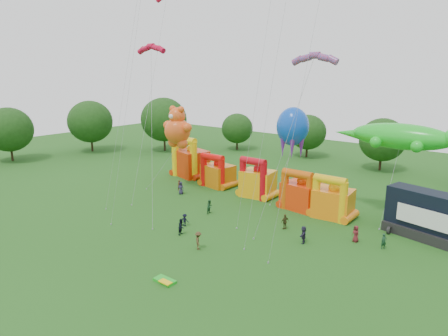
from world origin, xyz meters
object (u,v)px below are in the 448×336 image
Objects in this scene: spectator_4 at (285,222)px; bouncy_castle_2 at (257,181)px; teddy_bear_kite at (169,149)px; bouncy_castle_0 at (190,161)px; spectator_0 at (181,188)px; gecko_kite at (400,140)px; octopus_kite at (290,141)px; stage_trailer at (426,216)px.

bouncy_castle_2 is at bearing -108.24° from spectator_4.
teddy_bear_kite is (-12.78, -5.07, 4.00)m from bouncy_castle_2.
bouncy_castle_0 is at bearing 171.58° from bouncy_castle_2.
bouncy_castle_2 is at bearing 11.69° from spectator_0.
teddy_bear_kite reaches higher than gecko_kite.
octopus_kite is at bearing -5.25° from bouncy_castle_0.
gecko_kite reaches higher than stage_trailer.
teddy_bear_kite reaches higher than bouncy_castle_0.
octopus_kite reaches higher than bouncy_castle_2.
bouncy_castle_2 is at bearing -8.42° from bouncy_castle_0.
stage_trailer is 9.49m from gecko_kite.
bouncy_castle_2 is 0.68× the size of stage_trailer.
spectator_4 is (9.55, -8.21, -1.37)m from bouncy_castle_2.
octopus_kite is at bearing 176.62° from stage_trailer.
stage_trailer is at bearing -3.38° from octopus_kite.
octopus_kite is at bearing -129.06° from spectator_4.
bouncy_castle_0 is 8.72m from teddy_bear_kite.
bouncy_castle_0 is 38.49m from stage_trailer.
gecko_kite is (33.83, 0.95, 7.25)m from bouncy_castle_0.
gecko_kite is 8.00× the size of spectator_0.
gecko_kite is 30.46m from spectator_0.
bouncy_castle_2 is 8.00m from octopus_kite.
stage_trailer is at bearing -1.56° from bouncy_castle_2.
spectator_0 is at bearing -53.54° from bouncy_castle_0.
spectator_0 reaches higher than spectator_4.
stage_trailer reaches higher than spectator_0.
teddy_bear_kite is at bearing 139.68° from spectator_0.
spectator_0 is (6.30, -8.53, -1.72)m from bouncy_castle_0.
octopus_kite reaches higher than bouncy_castle_0.
bouncy_castle_0 is at bearing 175.62° from stage_trailer.
bouncy_castle_0 is 0.81× the size of stage_trailer.
octopus_kite is at bearing 3.21° from spectator_0.
gecko_kite reaches higher than bouncy_castle_2.
spectator_0 is 1.04× the size of spectator_4.
bouncy_castle_2 is 14.32m from teddy_bear_kite.
bouncy_castle_2 is 19.95m from gecko_kite.
gecko_kite is at bearing 165.63° from spectator_4.
gecko_kite is at bearing 12.05° from octopus_kite.
teddy_bear_kite is at bearing -158.37° from bouncy_castle_2.
spectator_4 is (4.70, -8.64, -7.71)m from octopus_kite.
spectator_4 is at bearing -27.81° from spectator_0.
gecko_kite is 16.93m from spectator_4.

